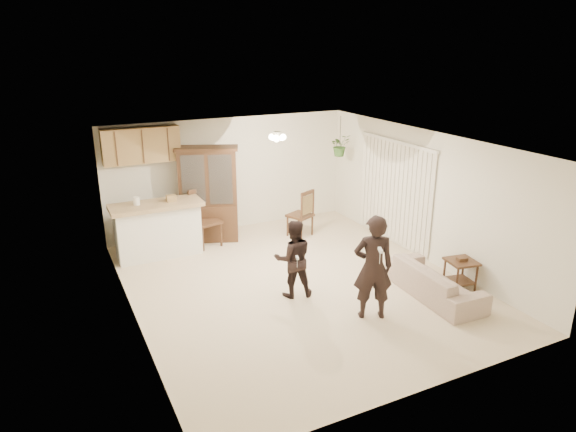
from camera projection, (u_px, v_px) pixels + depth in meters
name	position (u px, v px, depth m)	size (l,w,h in m)	color
floor	(297.00, 284.00, 8.99)	(6.50, 6.50, 0.00)	beige
ceiling	(298.00, 143.00, 8.19)	(5.50, 6.50, 0.02)	silver
wall_back	(230.00, 174.00, 11.35)	(5.50, 0.02, 2.50)	white
wall_front	(428.00, 300.00, 5.83)	(5.50, 0.02, 2.50)	white
wall_left	(129.00, 244.00, 7.44)	(0.02, 6.50, 2.50)	white
wall_right	(426.00, 196.00, 9.74)	(0.02, 6.50, 2.50)	white
breakfast_bar	(158.00, 232.00, 10.05)	(1.60, 0.55, 1.00)	white
bar_top	(156.00, 205.00, 9.87)	(1.75, 0.70, 0.08)	tan
upper_cabinets	(141.00, 145.00, 10.13)	(1.50, 0.34, 0.70)	olive
vertical_blinds	(394.00, 192.00, 10.54)	(0.06, 2.30, 2.10)	white
ceiling_fixture	(277.00, 137.00, 9.32)	(0.36, 0.36, 0.20)	#FFF2BF
hanging_plant	(340.00, 145.00, 11.40)	(0.43, 0.37, 0.48)	#2F5B24
plant_cord	(340.00, 131.00, 11.29)	(0.01, 0.01, 0.65)	black
sofa	(435.00, 276.00, 8.48)	(1.87, 0.73, 0.73)	beige
adult	(373.00, 263.00, 7.67)	(0.66, 0.43, 1.80)	black
child	(293.00, 258.00, 8.41)	(0.66, 0.51, 1.35)	black
china_hutch	(209.00, 195.00, 10.73)	(1.37, 0.93, 2.01)	#3A2015
side_table	(460.00, 274.00, 8.78)	(0.54, 0.54, 0.57)	#3A2015
chair_bar	(206.00, 230.00, 10.61)	(0.63, 0.63, 1.19)	#3A2015
chair_hutch_left	(224.00, 222.00, 11.25)	(0.60, 0.60, 0.97)	#3A2015
chair_hutch_right	(300.00, 223.00, 11.18)	(0.61, 0.61, 1.05)	#3A2015
controller_adult	(380.00, 250.00, 7.18)	(0.04, 0.14, 0.04)	white
controller_child	(297.00, 258.00, 8.07)	(0.04, 0.11, 0.04)	white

